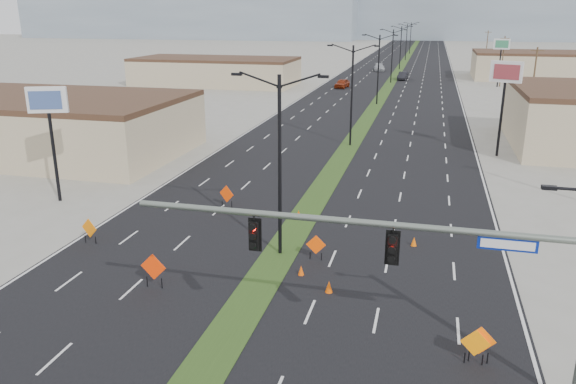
% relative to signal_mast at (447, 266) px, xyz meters
% --- Properties ---
extents(ground, '(600.00, 600.00, 0.00)m').
position_rel_signal_mast_xyz_m(ground, '(-8.56, -2.00, -4.79)').
color(ground, gray).
rests_on(ground, ground).
extents(road_surface, '(25.00, 400.00, 0.02)m').
position_rel_signal_mast_xyz_m(road_surface, '(-8.56, 98.00, -4.79)').
color(road_surface, black).
rests_on(road_surface, ground).
extents(median_strip, '(2.00, 400.00, 0.04)m').
position_rel_signal_mast_xyz_m(median_strip, '(-8.56, 98.00, -4.79)').
color(median_strip, '#2B4719').
rests_on(median_strip, ground).
extents(building_sw_far, '(30.00, 14.00, 4.50)m').
position_rel_signal_mast_xyz_m(building_sw_far, '(-40.56, 83.00, -2.54)').
color(building_sw_far, '#C0AE89').
rests_on(building_sw_far, ground).
extents(mesa_west, '(180.00, 50.00, 22.00)m').
position_rel_signal_mast_xyz_m(mesa_west, '(-128.56, 278.00, 6.21)').
color(mesa_west, gray).
rests_on(mesa_west, ground).
extents(mesa_center, '(220.00, 50.00, 28.00)m').
position_rel_signal_mast_xyz_m(mesa_center, '(31.44, 298.00, 9.21)').
color(mesa_center, gray).
rests_on(mesa_center, ground).
extents(mesa_backdrop, '(140.00, 50.00, 32.00)m').
position_rel_signal_mast_xyz_m(mesa_backdrop, '(-38.56, 318.00, 11.21)').
color(mesa_backdrop, gray).
rests_on(mesa_backdrop, ground).
extents(signal_mast, '(16.30, 0.60, 8.00)m').
position_rel_signal_mast_xyz_m(signal_mast, '(0.00, 0.00, 0.00)').
color(signal_mast, slate).
rests_on(signal_mast, ground).
extents(streetlight_0, '(5.15, 0.24, 10.02)m').
position_rel_signal_mast_xyz_m(streetlight_0, '(-8.56, 10.00, 0.63)').
color(streetlight_0, black).
rests_on(streetlight_0, ground).
extents(streetlight_1, '(5.15, 0.24, 10.02)m').
position_rel_signal_mast_xyz_m(streetlight_1, '(-8.56, 38.00, 0.63)').
color(streetlight_1, black).
rests_on(streetlight_1, ground).
extents(streetlight_2, '(5.15, 0.24, 10.02)m').
position_rel_signal_mast_xyz_m(streetlight_2, '(-8.56, 66.00, 0.63)').
color(streetlight_2, black).
rests_on(streetlight_2, ground).
extents(streetlight_3, '(5.15, 0.24, 10.02)m').
position_rel_signal_mast_xyz_m(streetlight_3, '(-8.56, 94.00, 0.63)').
color(streetlight_3, black).
rests_on(streetlight_3, ground).
extents(streetlight_4, '(5.15, 0.24, 10.02)m').
position_rel_signal_mast_xyz_m(streetlight_4, '(-8.56, 122.00, 0.63)').
color(streetlight_4, black).
rests_on(streetlight_4, ground).
extents(streetlight_5, '(5.15, 0.24, 10.02)m').
position_rel_signal_mast_xyz_m(streetlight_5, '(-8.56, 150.00, 0.63)').
color(streetlight_5, black).
rests_on(streetlight_5, ground).
extents(streetlight_6, '(5.15, 0.24, 10.02)m').
position_rel_signal_mast_xyz_m(streetlight_6, '(-8.56, 178.00, 0.63)').
color(streetlight_6, black).
rests_on(streetlight_6, ground).
extents(utility_pole_1, '(1.60, 0.20, 9.00)m').
position_rel_signal_mast_xyz_m(utility_pole_1, '(11.44, 58.00, -0.12)').
color(utility_pole_1, '#4C3823').
rests_on(utility_pole_1, ground).
extents(utility_pole_2, '(1.60, 0.20, 9.00)m').
position_rel_signal_mast_xyz_m(utility_pole_2, '(11.44, 93.00, -0.12)').
color(utility_pole_2, '#4C3823').
rests_on(utility_pole_2, ground).
extents(utility_pole_3, '(1.60, 0.20, 9.00)m').
position_rel_signal_mast_xyz_m(utility_pole_3, '(11.44, 128.00, -0.12)').
color(utility_pole_3, '#4C3823').
rests_on(utility_pole_3, ground).
extents(car_left, '(2.50, 4.89, 1.59)m').
position_rel_signal_mast_xyz_m(car_left, '(-16.55, 83.87, -3.99)').
color(car_left, maroon).
rests_on(car_left, ground).
extents(car_mid, '(2.15, 4.88, 1.56)m').
position_rel_signal_mast_xyz_m(car_mid, '(-6.56, 99.64, -4.01)').
color(car_mid, black).
rests_on(car_mid, ground).
extents(car_far, '(3.06, 5.92, 1.64)m').
position_rel_signal_mast_xyz_m(car_far, '(-12.91, 116.80, -3.97)').
color(car_far, '#A5A8AF').
rests_on(car_far, ground).
extents(construction_sign_0, '(1.14, 0.34, 1.56)m').
position_rel_signal_mast_xyz_m(construction_sign_0, '(-19.79, 8.67, -3.88)').
color(construction_sign_0, '#D76604').
rests_on(construction_sign_0, ground).
extents(construction_sign_1, '(1.36, 0.10, 1.82)m').
position_rel_signal_mast_xyz_m(construction_sign_1, '(-13.52, 4.47, -3.72)').
color(construction_sign_1, '#FF3605').
rests_on(construction_sign_1, ground).
extents(construction_sign_2, '(1.16, 0.45, 1.62)m').
position_rel_signal_mast_xyz_m(construction_sign_2, '(-14.18, 16.68, -3.84)').
color(construction_sign_2, '#F03C05').
rests_on(construction_sign_2, ground).
extents(construction_sign_3, '(1.09, 0.15, 1.45)m').
position_rel_signal_mast_xyz_m(construction_sign_3, '(-6.43, 9.66, -3.95)').
color(construction_sign_3, '#F54805').
rests_on(construction_sign_3, ground).
extents(construction_sign_4, '(1.19, 0.05, 1.58)m').
position_rel_signal_mast_xyz_m(construction_sign_4, '(1.59, 1.83, -3.86)').
color(construction_sign_4, '#FF6305').
rests_on(construction_sign_4, ground).
extents(construction_sign_5, '(1.14, 0.07, 1.51)m').
position_rel_signal_mast_xyz_m(construction_sign_5, '(1.41, 1.67, -3.91)').
color(construction_sign_5, orange).
rests_on(construction_sign_5, ground).
extents(cone_0, '(0.36, 0.36, 0.53)m').
position_rel_signal_mast_xyz_m(cone_0, '(-6.79, 7.61, -4.52)').
color(cone_0, '#F35105').
rests_on(cone_0, ground).
extents(cone_1, '(0.49, 0.49, 0.62)m').
position_rel_signal_mast_xyz_m(cone_1, '(-5.06, 6.09, -4.48)').
color(cone_1, '#E34E04').
rests_on(cone_1, ground).
extents(cone_2, '(0.40, 0.40, 0.57)m').
position_rel_signal_mast_xyz_m(cone_2, '(-1.25, 12.94, -4.51)').
color(cone_2, '#F35F05').
rests_on(cone_2, ground).
extents(cone_3, '(0.44, 0.44, 0.56)m').
position_rel_signal_mast_xyz_m(cone_3, '(-8.84, 15.87, -4.51)').
color(cone_3, '#D85404').
rests_on(cone_3, ground).
extents(pole_sign_west, '(2.61, 1.32, 8.20)m').
position_rel_signal_mast_xyz_m(pole_sign_west, '(-26.49, 15.20, 1.82)').
color(pole_sign_west, black).
rests_on(pole_sign_west, ground).
extents(pole_sign_east_near, '(2.79, 1.43, 8.84)m').
position_rel_signal_mast_xyz_m(pole_sign_east_near, '(5.64, 37.13, 2.38)').
color(pole_sign_east_near, black).
rests_on(pole_sign_east_near, ground).
extents(pole_sign_east_far, '(2.80, 1.03, 8.58)m').
position_rel_signal_mast_xyz_m(pole_sign_east_far, '(10.94, 92.22, 2.15)').
color(pole_sign_east_far, black).
rests_on(pole_sign_east_far, ground).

